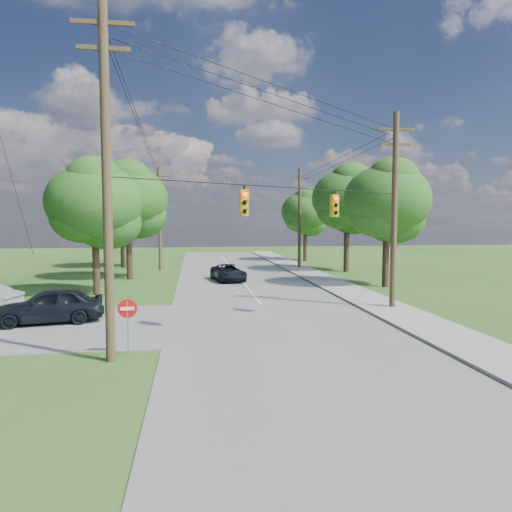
{
  "coord_description": "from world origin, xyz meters",
  "views": [
    {
      "loc": [
        -1.79,
        -15.27,
        4.72
      ],
      "look_at": [
        1.0,
        5.0,
        3.18
      ],
      "focal_mm": 32.0,
      "sensor_mm": 36.0,
      "label": 1
    }
  ],
  "objects": [
    {
      "name": "main_road",
      "position": [
        2.0,
        5.0,
        0.01
      ],
      "size": [
        10.0,
        100.0,
        0.03
      ],
      "primitive_type": "cube",
      "color": "gray",
      "rests_on": "ground"
    },
    {
      "name": "pole_north_e",
      "position": [
        8.9,
        30.0,
        5.13
      ],
      "size": [
        2.0,
        0.32,
        10.0
      ],
      "color": "brown",
      "rests_on": "ground"
    },
    {
      "name": "tree_e_near",
      "position": [
        12.0,
        16.0,
        6.25
      ],
      "size": [
        6.2,
        6.2,
        8.81
      ],
      "color": "#432E21",
      "rests_on": "ground"
    },
    {
      "name": "tree_w_mid",
      "position": [
        -7.0,
        23.0,
        6.58
      ],
      "size": [
        6.4,
        6.4,
        9.22
      ],
      "color": "#432E21",
      "rests_on": "ground"
    },
    {
      "name": "car_main_north",
      "position": [
        0.94,
        20.68,
        0.68
      ],
      "size": [
        2.89,
        4.96,
        1.3
      ],
      "primitive_type": "imported",
      "rotation": [
        0.0,
        0.0,
        0.16
      ],
      "color": "black",
      "rests_on": "main_road"
    },
    {
      "name": "sidewalk_east",
      "position": [
        8.7,
        5.0,
        0.06
      ],
      "size": [
        2.6,
        100.0,
        0.12
      ],
      "primitive_type": "cube",
      "color": "#A09E96",
      "rests_on": "ground"
    },
    {
      "name": "tree_e_far",
      "position": [
        11.5,
        38.0,
        5.92
      ],
      "size": [
        5.8,
        5.8,
        8.32
      ],
      "color": "#432E21",
      "rests_on": "ground"
    },
    {
      "name": "pole_north_w",
      "position": [
        -5.0,
        30.0,
        5.13
      ],
      "size": [
        2.0,
        0.32,
        10.0
      ],
      "color": "brown",
      "rests_on": "ground"
    },
    {
      "name": "pole_sw",
      "position": [
        -4.6,
        0.4,
        6.23
      ],
      "size": [
        2.0,
        0.32,
        12.0
      ],
      "color": "brown",
      "rests_on": "ground"
    },
    {
      "name": "do_not_enter_sign",
      "position": [
        -4.11,
        1.0,
        1.49
      ],
      "size": [
        0.67,
        0.08,
        2.01
      ],
      "rotation": [
        0.0,
        0.0,
        0.02
      ],
      "color": "gray",
      "rests_on": "ground"
    },
    {
      "name": "ground",
      "position": [
        0.0,
        0.0,
        0.0
      ],
      "size": [
        140.0,
        140.0,
        0.0
      ],
      "primitive_type": "plane",
      "color": "#325A1E",
      "rests_on": "ground"
    },
    {
      "name": "traffic_signals",
      "position": [
        2.55,
        4.43,
        5.5
      ],
      "size": [
        4.91,
        3.27,
        1.05
      ],
      "color": "gold",
      "rests_on": "ground"
    },
    {
      "name": "car_cross_dark",
      "position": [
        -8.43,
        6.71,
        0.85
      ],
      "size": [
        5.09,
        2.85,
        1.64
      ],
      "primitive_type": "imported",
      "rotation": [
        0.0,
        0.0,
        -1.37
      ],
      "color": "black",
      "rests_on": "cross_road"
    },
    {
      "name": "power_lines",
      "position": [
        1.5,
        11.54,
        9.15
      ],
      "size": [
        13.93,
        29.62,
        4.93
      ],
      "color": "black",
      "rests_on": "ground"
    },
    {
      "name": "tree_e_mid",
      "position": [
        12.5,
        26.0,
        6.91
      ],
      "size": [
        6.6,
        6.6,
        9.64
      ],
      "color": "#432E21",
      "rests_on": "ground"
    },
    {
      "name": "pole_ne",
      "position": [
        8.9,
        8.0,
        5.47
      ],
      "size": [
        2.0,
        0.32,
        10.5
      ],
      "color": "brown",
      "rests_on": "ground"
    },
    {
      "name": "tree_w_near",
      "position": [
        -8.0,
        15.0,
        5.92
      ],
      "size": [
        6.0,
        6.0,
        8.4
      ],
      "color": "#432E21",
      "rests_on": "ground"
    },
    {
      "name": "tree_w_far",
      "position": [
        -9.0,
        33.0,
        6.25
      ],
      "size": [
        6.0,
        6.0,
        8.73
      ],
      "color": "#432E21",
      "rests_on": "ground"
    }
  ]
}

